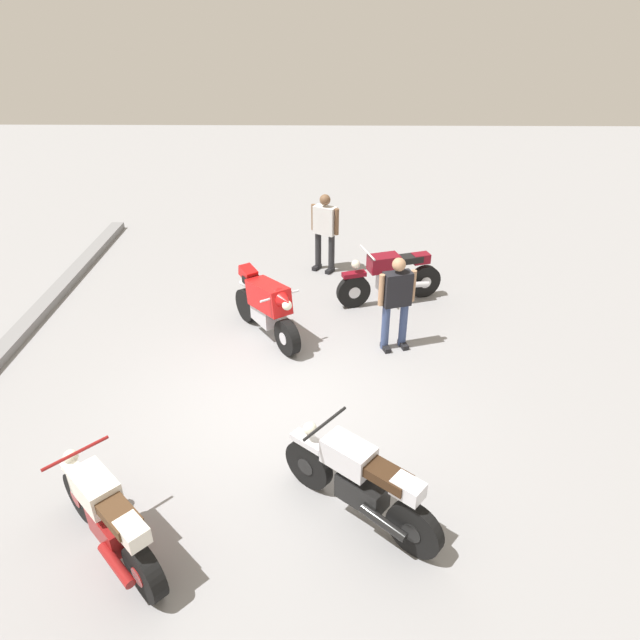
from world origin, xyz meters
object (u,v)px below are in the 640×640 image
(motorcycle_cream_vintage, at_px, (108,519))
(person_in_black_shirt, at_px, (396,299))
(motorcycle_silver_cruiser, at_px, (359,482))
(person_in_white_shirt, at_px, (325,228))
(motorcycle_maroon_cruiser, at_px, (391,277))
(motorcycle_red_sportbike, at_px, (267,305))

(motorcycle_cream_vintage, relative_size, person_in_black_shirt, 0.94)
(motorcycle_cream_vintage, distance_m, person_in_black_shirt, 5.25)
(motorcycle_silver_cruiser, bearing_deg, person_in_black_shirt, -62.30)
(motorcycle_silver_cruiser, distance_m, person_in_white_shirt, 6.61)
(motorcycle_maroon_cruiser, bearing_deg, person_in_white_shirt, -66.62)
(motorcycle_silver_cruiser, xyz_separation_m, motorcycle_maroon_cruiser, (5.16, -0.83, 0.00))
(motorcycle_red_sportbike, relative_size, person_in_black_shirt, 1.07)
(motorcycle_silver_cruiser, xyz_separation_m, motorcycle_cream_vintage, (-0.50, 2.57, -0.03))
(motorcycle_maroon_cruiser, height_order, motorcycle_cream_vintage, motorcycle_maroon_cruiser)
(motorcycle_maroon_cruiser, bearing_deg, motorcycle_cream_vintage, 41.14)
(motorcycle_cream_vintage, bearing_deg, motorcycle_silver_cruiser, -124.34)
(motorcycle_red_sportbike, bearing_deg, person_in_white_shirt, 126.01)
(motorcycle_red_sportbike, xyz_separation_m, person_in_black_shirt, (-0.33, -2.12, 0.31))
(person_in_black_shirt, xyz_separation_m, person_in_white_shirt, (3.03, 1.16, 0.03))
(person_in_white_shirt, bearing_deg, motorcycle_red_sportbike, 10.22)
(motorcycle_red_sportbike, distance_m, person_in_black_shirt, 2.17)
(motorcycle_red_sportbike, distance_m, motorcycle_maroon_cruiser, 2.56)
(motorcycle_silver_cruiser, distance_m, person_in_black_shirt, 3.65)
(person_in_black_shirt, bearing_deg, motorcycle_cream_vintage, -56.46)
(motorcycle_maroon_cruiser, distance_m, person_in_white_shirt, 1.94)
(person_in_white_shirt, bearing_deg, motorcycle_silver_cruiser, 33.38)
(motorcycle_maroon_cruiser, height_order, person_in_white_shirt, person_in_white_shirt)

